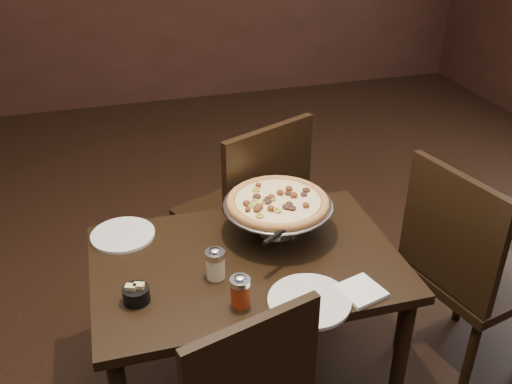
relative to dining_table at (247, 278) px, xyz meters
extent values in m
cube|color=black|center=(0.00, 0.00, 0.07)|extent=(1.09, 0.73, 0.04)
cylinder|color=black|center=(0.48, -0.31, -0.27)|extent=(0.05, 0.05, 0.64)
cylinder|color=black|center=(-0.48, 0.31, -0.27)|extent=(0.05, 0.05, 0.64)
cylinder|color=black|center=(0.49, 0.30, -0.27)|extent=(0.05, 0.05, 0.64)
cylinder|color=silver|center=(0.15, 0.12, 0.09)|extent=(0.14, 0.14, 0.01)
cylinder|color=silver|center=(0.15, 0.12, 0.15)|extent=(0.03, 0.03, 0.11)
cylinder|color=silver|center=(0.15, 0.12, 0.21)|extent=(0.10, 0.10, 0.01)
cylinder|color=#939297|center=(0.15, 0.12, 0.22)|extent=(0.40, 0.40, 0.01)
torus|color=#939297|center=(0.15, 0.12, 0.22)|extent=(0.41, 0.41, 0.01)
cylinder|color=brown|center=(0.15, 0.12, 0.22)|extent=(0.37, 0.37, 0.01)
torus|color=brown|center=(0.15, 0.12, 0.23)|extent=(0.38, 0.38, 0.03)
cylinder|color=#E1BC7B|center=(0.15, 0.12, 0.23)|extent=(0.31, 0.31, 0.01)
cylinder|color=#EFEBBA|center=(-0.13, -0.07, 0.13)|extent=(0.06, 0.06, 0.08)
cylinder|color=silver|center=(-0.13, -0.07, 0.18)|extent=(0.07, 0.07, 0.02)
ellipsoid|color=silver|center=(-0.13, -0.07, 0.20)|extent=(0.04, 0.04, 0.01)
cylinder|color=maroon|center=(-0.08, -0.23, 0.13)|extent=(0.06, 0.06, 0.08)
cylinder|color=silver|center=(-0.08, -0.23, 0.18)|extent=(0.07, 0.07, 0.02)
ellipsoid|color=silver|center=(-0.08, -0.23, 0.20)|extent=(0.03, 0.03, 0.01)
cylinder|color=black|center=(-0.40, -0.12, 0.12)|extent=(0.09, 0.09, 0.05)
cube|color=tan|center=(-0.41, -0.12, 0.13)|extent=(0.04, 0.03, 0.06)
cube|color=tan|center=(-0.38, -0.12, 0.13)|extent=(0.04, 0.03, 0.06)
cube|color=white|center=(0.31, -0.28, 0.10)|extent=(0.16, 0.16, 0.01)
cylinder|color=silver|center=(-0.41, 0.27, 0.09)|extent=(0.24, 0.24, 0.01)
cylinder|color=silver|center=(0.13, -0.28, 0.10)|extent=(0.27, 0.27, 0.01)
cone|color=silver|center=(0.08, -0.08, 0.22)|extent=(0.15, 0.15, 0.00)
cylinder|color=black|center=(0.08, -0.08, 0.22)|extent=(0.11, 0.08, 0.02)
cube|color=black|center=(0.12, 0.59, -0.12)|extent=(0.61, 0.61, 0.04)
cube|color=black|center=(0.21, 0.41, 0.16)|extent=(0.43, 0.22, 0.48)
cylinder|color=black|center=(0.22, 0.84, -0.36)|extent=(0.04, 0.04, 0.45)
cylinder|color=black|center=(-0.12, 0.69, -0.36)|extent=(0.04, 0.04, 0.45)
cylinder|color=black|center=(0.37, 0.50, -0.36)|extent=(0.04, 0.04, 0.45)
cylinder|color=black|center=(0.03, 0.35, -0.36)|extent=(0.04, 0.04, 0.45)
cube|color=black|center=(-0.13, -0.53, 0.08)|extent=(0.41, 0.14, 0.43)
cube|color=black|center=(0.94, -0.08, -0.12)|extent=(0.54, 0.54, 0.04)
cube|color=black|center=(0.74, -0.13, 0.14)|extent=(0.13, 0.45, 0.47)
cylinder|color=black|center=(1.07, 0.14, -0.37)|extent=(0.04, 0.04, 0.44)
cylinder|color=black|center=(0.80, -0.30, -0.37)|extent=(0.04, 0.04, 0.44)
cylinder|color=black|center=(0.72, 0.06, -0.37)|extent=(0.04, 0.04, 0.44)
camera|label=1|loc=(-0.42, -1.58, 1.30)|focal=40.00mm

